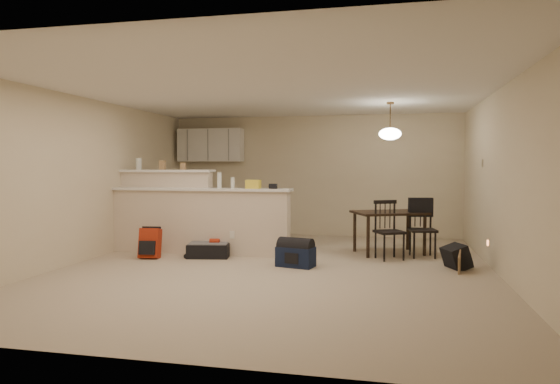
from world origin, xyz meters
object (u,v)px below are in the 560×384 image
(dining_table, at_px, (389,217))
(black_daypack, at_px, (456,257))
(dining_chair_far, at_px, (423,228))
(suitcase, at_px, (209,250))
(pendant_lamp, at_px, (390,133))
(dining_chair_near, at_px, (390,230))
(red_backpack, at_px, (150,243))
(navy_duffel, at_px, (296,257))

(dining_table, relative_size, black_daypack, 3.66)
(dining_table, height_order, dining_chair_far, dining_chair_far)
(suitcase, bearing_deg, pendant_lamp, 8.44)
(dining_chair_near, bearing_deg, red_backpack, 163.76)
(pendant_lamp, height_order, dining_chair_far, pendant_lamp)
(pendant_lamp, bearing_deg, navy_duffel, -133.42)
(dining_chair_near, height_order, red_backpack, dining_chair_near)
(red_backpack, relative_size, navy_duffel, 0.88)
(pendant_lamp, relative_size, black_daypack, 1.70)
(dining_table, relative_size, red_backpack, 2.85)
(red_backpack, bearing_deg, suitcase, 10.87)
(dining_chair_near, height_order, navy_duffel, dining_chair_near)
(dining_chair_far, height_order, red_backpack, dining_chair_far)
(dining_chair_near, relative_size, dining_chair_far, 0.99)
(pendant_lamp, height_order, dining_chair_near, pendant_lamp)
(black_daypack, bearing_deg, red_backpack, 70.36)
(red_backpack, bearing_deg, dining_table, 11.88)
(pendant_lamp, distance_m, black_daypack, 2.30)
(navy_duffel, bearing_deg, black_daypack, 22.80)
(dining_table, bearing_deg, dining_chair_far, -46.27)
(pendant_lamp, distance_m, dining_chair_far, 1.63)
(dining_table, height_order, red_backpack, dining_table)
(dining_table, distance_m, red_backpack, 3.90)
(dining_chair_far, relative_size, suitcase, 1.43)
(pendant_lamp, relative_size, red_backpack, 1.33)
(navy_duffel, distance_m, black_daypack, 2.28)
(navy_duffel, bearing_deg, pendant_lamp, 60.24)
(suitcase, bearing_deg, dining_table, 8.44)
(dining_chair_far, distance_m, red_backpack, 4.33)
(dining_table, bearing_deg, navy_duffel, -157.67)
(dining_chair_far, bearing_deg, navy_duffel, -156.83)
(dining_chair_near, distance_m, suitcase, 2.87)
(dining_table, xyz_separation_m, dining_chair_near, (0.01, -0.53, -0.16))
(dining_chair_near, height_order, black_daypack, dining_chair_near)
(pendant_lamp, xyz_separation_m, navy_duffel, (-1.31, -1.39, -1.85))
(dining_table, height_order, suitcase, dining_table)
(dining_table, xyz_separation_m, navy_duffel, (-1.31, -1.39, -0.47))
(dining_table, bearing_deg, suitcase, 174.41)
(red_backpack, bearing_deg, pendant_lamp, 11.88)
(dining_table, xyz_separation_m, black_daypack, (0.94, -1.03, -0.46))
(dining_table, height_order, dining_chair_near, dining_chair_near)
(pendant_lamp, bearing_deg, red_backpack, -161.65)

